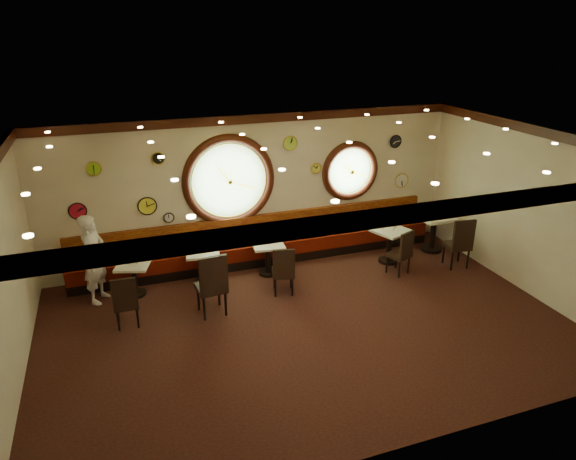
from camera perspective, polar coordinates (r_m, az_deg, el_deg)
The scene contains 53 objects.
floor at distance 9.14m, azimuth 2.11°, elevation -10.50°, with size 9.00×6.00×0.00m, color black.
ceiling at distance 7.89m, azimuth 2.43°, elevation 9.48°, with size 9.00×6.00×0.02m, color gold.
wall_back at distance 11.06m, azimuth -3.50°, elevation 4.56°, with size 9.00×0.02×3.20m, color beige.
wall_front at distance 6.04m, azimuth 13.04°, elevation -11.88°, with size 9.00×0.02×3.20m, color beige.
wall_left at distance 8.04m, azimuth -29.24°, elevation -5.34°, with size 0.02×6.00×3.20m, color beige.
wall_right at distance 10.80m, azimuth 25.06°, elevation 2.04°, with size 0.02×6.00×3.20m, color beige.
molding_back at distance 10.65m, azimuth -3.62°, elevation 12.26°, with size 9.00×0.10×0.18m, color #331209.
molding_front at distance 5.40m, azimuth 14.12°, elevation 1.84°, with size 9.00×0.10×0.18m, color #331209.
molding_right at distance 10.40m, azimuth 26.20°, elevation 9.84°, with size 0.10×6.00×0.18m, color #331209.
banquette_base at distance 11.35m, azimuth -2.93°, elevation -3.08°, with size 8.00×0.55×0.20m, color black.
banquette_seat at distance 11.25m, azimuth -2.96°, elevation -1.93°, with size 8.00×0.55×0.30m, color #571007.
banquette_back at distance 11.29m, azimuth -3.32°, elevation 0.36°, with size 8.00×0.10×0.55m, color #610B07.
porthole_left_glass at distance 10.84m, azimuth -6.59°, elevation 5.48°, with size 1.66×1.66×0.02m, color #81BA6F.
porthole_left_frame at distance 10.82m, azimuth -6.57°, elevation 5.46°, with size 1.98×1.98×0.18m, color #331209.
porthole_left_ring at distance 10.79m, azimuth -6.53°, elevation 5.41°, with size 1.61×1.61×0.03m, color gold.
porthole_right_glass at distance 11.76m, azimuth 6.89°, elevation 6.54°, with size 1.10×1.10×0.02m, color #81BA6F.
porthole_right_frame at distance 11.75m, azimuth 6.92°, elevation 6.52°, with size 1.38×1.38×0.18m, color #331209.
porthole_right_ring at distance 11.72m, azimuth 6.98°, elevation 6.48°, with size 1.09×1.09×0.03m, color gold.
wall_clock_0 at distance 12.11m, azimuth 11.84°, elevation 9.61°, with size 0.28×0.28×0.03m, color black.
wall_clock_1 at distance 10.44m, azimuth -14.24°, elevation 7.72°, with size 0.24×0.24×0.03m, color black.
wall_clock_2 at distance 10.81m, azimuth -13.11°, elevation 1.36°, with size 0.20×0.20×0.03m, color silver.
wall_clock_3 at distance 12.47m, azimuth 12.49°, elevation 5.40°, with size 0.34×0.34×0.03m, color white.
wall_clock_4 at distance 11.35m, azimuth 3.11°, elevation 6.88°, with size 0.22×0.22×0.03m, color #D8DB49.
wall_clock_5 at distance 10.67m, azimuth -22.33°, elevation 1.97°, with size 0.32×0.32×0.03m, color red.
wall_clock_6 at distance 11.00m, azimuth 0.25°, elevation 9.63°, with size 0.30×0.30×0.03m, color #AAD843.
wall_clock_7 at distance 10.68m, azimuth -15.37°, elevation 2.60°, with size 0.36×0.36×0.03m, color #FFFB38.
wall_clock_8 at distance 10.43m, azimuth -20.77°, elevation 6.38°, with size 0.26×0.26×0.03m, color #92D42A.
table_a at distance 10.30m, azimuth -16.72°, elevation -4.86°, with size 0.75×0.75×0.66m.
table_b at distance 10.42m, azimuth -9.35°, elevation -3.66°, with size 0.75×0.75×0.71m.
table_c at distance 10.67m, azimuth -2.23°, elevation -2.76°, with size 0.70×0.70×0.70m.
table_d at distance 11.41m, azimuth 11.23°, elevation -1.26°, with size 0.90×0.90×0.76m.
table_e at distance 12.20m, azimuth 15.86°, elevation 0.14°, with size 0.78×0.78×0.85m.
chair_a at distance 9.22m, azimuth -17.63°, elevation -7.29°, with size 0.42×0.42×0.61m.
chair_b at distance 9.17m, azimuth -8.42°, elevation -5.63°, with size 0.55×0.55×0.75m.
chair_c at distance 9.81m, azimuth -0.49°, elevation -4.25°, with size 0.51×0.51×0.61m.
chair_d at distance 10.86m, azimuth 12.62°, elevation -2.18°, with size 0.53×0.53×0.60m.
chair_e at distance 11.44m, azimuth 18.61°, elevation -1.08°, with size 0.53×0.53×0.70m.
condiment_a_salt at distance 10.25m, azimuth -17.48°, elevation -3.27°, with size 0.03×0.03×0.10m, color silver.
condiment_b_salt at distance 10.30m, azimuth -10.08°, elevation -2.14°, with size 0.03×0.03×0.09m, color silver.
condiment_c_salt at distance 10.52m, azimuth -2.81°, elevation -1.35°, with size 0.03×0.03×0.09m, color silver.
condiment_d_salt at distance 11.29m, azimuth 10.53°, elevation 0.36°, with size 0.04×0.04×0.10m, color silver.
condiment_a_pepper at distance 10.16m, azimuth -16.51°, elevation -3.39°, with size 0.03×0.03×0.09m, color #B8B7BC.
condiment_b_pepper at distance 10.25m, azimuth -9.54°, elevation -2.16°, with size 0.04×0.04×0.11m, color silver.
condiment_c_pepper at distance 10.53m, azimuth -2.27°, elevation -1.32°, with size 0.03×0.03×0.09m, color silver.
condiment_d_pepper at distance 11.26m, azimuth 11.67°, elevation 0.20°, with size 0.03×0.03×0.10m, color silver.
condiment_a_bottle at distance 10.24m, azimuth -16.21°, elevation -2.94°, with size 0.05×0.05×0.16m, color gold.
condiment_b_bottle at distance 10.31m, azimuth -9.28°, elevation -1.88°, with size 0.05×0.05×0.15m, color gold.
condiment_c_bottle at distance 10.62m, azimuth -1.89°, elevation -0.95°, with size 0.04×0.04×0.14m, color orange.
condiment_d_bottle at distance 11.40m, azimuth 11.85°, elevation 0.67°, with size 0.05×0.05×0.17m, color yellow.
condiment_e_salt at distance 12.09m, azimuth 15.38°, elevation 1.82°, with size 0.03×0.03×0.09m, color silver.
condiment_e_pepper at distance 12.09m, azimuth 16.41°, elevation 1.74°, with size 0.04×0.04×0.11m, color silver.
condiment_e_bottle at distance 12.19m, azimuth 15.95°, elevation 2.15°, with size 0.06×0.06×0.18m, color gold.
waiter at distance 10.14m, azimuth -20.68°, elevation -3.03°, with size 0.63×0.41×1.72m, color white.
Camera 1 is at (-2.89, -7.14, 4.92)m, focal length 32.00 mm.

